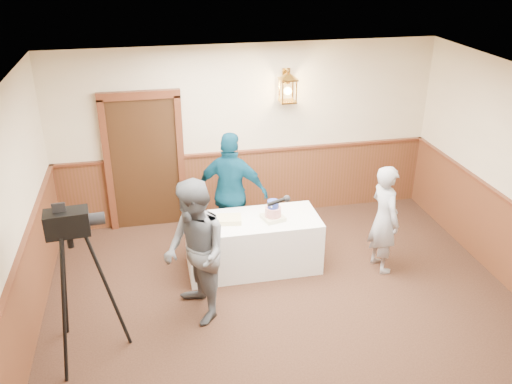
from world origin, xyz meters
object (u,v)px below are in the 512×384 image
baker (384,219)px  sheet_cake_yellow (229,219)px  interviewer (195,253)px  sheet_cake_green (199,219)px  assistant_p (232,193)px  display_table (253,243)px  tiered_cake (273,212)px  tv_camera_rig (79,293)px

baker → sheet_cake_yellow: bearing=71.3°
sheet_cake_yellow → interviewer: interviewer is taller
interviewer → baker: (2.60, 0.55, -0.12)m
sheet_cake_green → assistant_p: size_ratio=0.17×
display_table → assistant_p: bearing=107.9°
tiered_cake → baker: baker is taller
baker → tv_camera_rig: (-3.88, -0.93, 0.03)m
sheet_cake_green → assistant_p: bearing=43.9°
tv_camera_rig → interviewer: bearing=11.6°
sheet_cake_green → tv_camera_rig: size_ratio=0.17×
interviewer → tv_camera_rig: 1.34m
sheet_cake_yellow → tiered_cake: bearing=-5.3°
sheet_cake_yellow → assistant_p: bearing=77.0°
assistant_p → sheet_cake_yellow: bearing=100.2°
display_table → sheet_cake_green: sheet_cake_green is taller
sheet_cake_yellow → display_table: bearing=0.4°
display_table → baker: 1.81m
display_table → interviewer: 1.37m
display_table → sheet_cake_green: (-0.72, 0.08, 0.41)m
sheet_cake_yellow → assistant_p: (0.14, 0.59, 0.11)m
interviewer → baker: size_ratio=1.16×
tiered_cake → sheet_cake_green: 1.00m
sheet_cake_green → tiered_cake: bearing=-8.0°
tiered_cake → interviewer: bearing=-142.6°
display_table → baker: size_ratio=1.18×
display_table → sheet_cake_green: 0.83m
sheet_cake_green → interviewer: size_ratio=0.17×
display_table → tv_camera_rig: 2.55m
interviewer → sheet_cake_yellow: bearing=134.9°
tiered_cake → sheet_cake_green: (-0.98, 0.14, -0.08)m
assistant_p → interviewer: bearing=89.1°
assistant_p → tv_camera_rig: bearing=67.4°
tiered_cake → interviewer: (-1.13, -0.87, 0.03)m
tiered_cake → interviewer: 1.43m
interviewer → assistant_p: size_ratio=1.00×
display_table → tv_camera_rig: size_ratio=1.02×
sheet_cake_green → interviewer: bearing=-98.5°
baker → assistant_p: size_ratio=0.86×
display_table → tiered_cake: bearing=-12.2°
tiered_cake → baker: size_ratio=0.22×
sheet_cake_yellow → baker: (2.06, -0.38, -0.02)m
tv_camera_rig → display_table: bearing=26.2°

